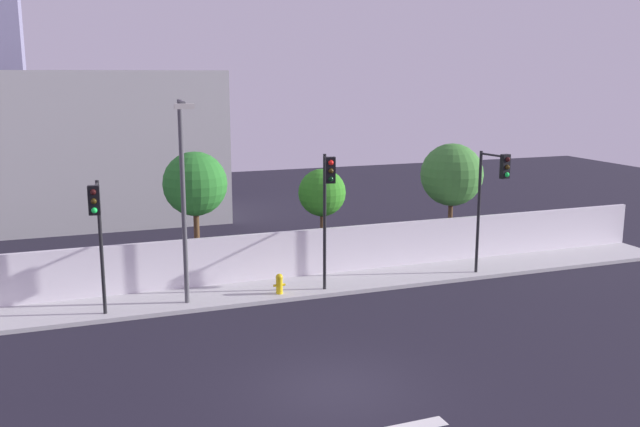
% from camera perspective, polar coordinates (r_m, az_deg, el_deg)
% --- Properties ---
extents(ground_plane, '(80.00, 80.00, 0.00)m').
position_cam_1_polar(ground_plane, '(18.32, 1.38, -14.12)').
color(ground_plane, black).
extents(sidewalk, '(36.00, 2.40, 0.15)m').
position_cam_1_polar(sidewalk, '(25.57, -5.43, -6.47)').
color(sidewalk, '#B7B7B7').
rests_on(sidewalk, ground).
extents(perimeter_wall, '(36.00, 0.18, 1.80)m').
position_cam_1_polar(perimeter_wall, '(26.49, -6.19, -3.65)').
color(perimeter_wall, silver).
rests_on(perimeter_wall, sidewalk).
extents(traffic_light_left, '(0.44, 1.56, 4.82)m').
position_cam_1_polar(traffic_light_left, '(27.21, 13.89, 2.12)').
color(traffic_light_left, black).
rests_on(traffic_light_left, sidewalk).
extents(traffic_light_center, '(0.41, 1.35, 4.42)m').
position_cam_1_polar(traffic_light_center, '(22.77, -17.71, -0.57)').
color(traffic_light_center, black).
rests_on(traffic_light_center, sidewalk).
extents(traffic_light_right, '(0.39, 1.20, 4.95)m').
position_cam_1_polar(traffic_light_right, '(24.34, 0.62, 1.56)').
color(traffic_light_right, black).
rests_on(traffic_light_right, sidewalk).
extents(street_lamp_curbside, '(0.62, 1.88, 6.90)m').
position_cam_1_polar(street_lamp_curbside, '(23.45, -11.08, 2.15)').
color(street_lamp_curbside, '#4C4C51').
rests_on(street_lamp_curbside, sidewalk).
extents(fire_hydrant, '(0.44, 0.26, 0.74)m').
position_cam_1_polar(fire_hydrant, '(25.07, -3.34, -5.68)').
color(fire_hydrant, gold).
rests_on(fire_hydrant, sidewalk).
extents(roadside_tree_leftmost, '(2.42, 2.42, 5.03)m').
position_cam_1_polar(roadside_tree_leftmost, '(26.65, -10.16, 2.36)').
color(roadside_tree_leftmost, brown).
rests_on(roadside_tree_leftmost, ground).
extents(roadside_tree_midleft, '(1.92, 1.92, 4.14)m').
position_cam_1_polar(roadside_tree_midleft, '(28.07, 0.17, 1.69)').
color(roadside_tree_midleft, brown).
rests_on(roadside_tree_midleft, ground).
extents(roadside_tree_midright, '(2.69, 2.69, 4.95)m').
position_cam_1_polar(roadside_tree_midright, '(30.56, 10.70, 3.11)').
color(roadside_tree_midright, brown).
rests_on(roadside_tree_midright, ground).
extents(low_building_distant, '(14.66, 6.00, 8.03)m').
position_cam_1_polar(low_building_distant, '(39.06, -18.87, 5.08)').
color(low_building_distant, '#AEAEAE').
rests_on(low_building_distant, ground).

